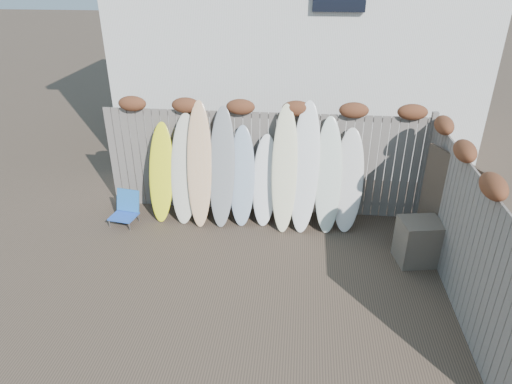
# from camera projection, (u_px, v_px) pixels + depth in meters

# --- Properties ---
(ground) EXTENTS (80.00, 80.00, 0.00)m
(ground) POSITION_uv_depth(u_px,v_px,m) (248.00, 286.00, 6.98)
(ground) COLOR #493A2D
(back_fence) EXTENTS (6.05, 0.28, 2.24)m
(back_fence) POSITION_uv_depth(u_px,v_px,m) (266.00, 155.00, 8.55)
(back_fence) COLOR slate
(back_fence) RESTS_ON ground
(right_fence) EXTENTS (0.28, 4.40, 2.24)m
(right_fence) POSITION_uv_depth(u_px,v_px,m) (461.00, 224.00, 6.40)
(right_fence) COLOR slate
(right_fence) RESTS_ON ground
(house) EXTENTS (8.50, 5.50, 6.33)m
(house) POSITION_uv_depth(u_px,v_px,m) (299.00, 16.00, 11.22)
(house) COLOR silver
(house) RESTS_ON ground
(beach_chair) EXTENTS (0.53, 0.55, 0.61)m
(beach_chair) POSITION_uv_depth(u_px,v_px,m) (126.00, 208.00, 8.56)
(beach_chair) COLOR blue
(beach_chair) RESTS_ON ground
(wooden_crate) EXTENTS (0.73, 0.65, 0.75)m
(wooden_crate) POSITION_uv_depth(u_px,v_px,m) (419.00, 242.00, 7.39)
(wooden_crate) COLOR brown
(wooden_crate) RESTS_ON ground
(lattice_panel) EXTENTS (0.53, 1.12, 1.81)m
(lattice_panel) POSITION_uv_depth(u_px,v_px,m) (445.00, 209.00, 7.27)
(lattice_panel) COLOR #352920
(lattice_panel) RESTS_ON ground
(surfboard_0) EXTENTS (0.48, 0.66, 1.81)m
(surfboard_0) POSITION_uv_depth(u_px,v_px,m) (161.00, 173.00, 8.49)
(surfboard_0) COLOR #FFFC1D
(surfboard_0) RESTS_ON ground
(surfboard_1) EXTENTS (0.55, 0.72, 1.99)m
(surfboard_1) POSITION_uv_depth(u_px,v_px,m) (185.00, 169.00, 8.41)
(surfboard_1) COLOR beige
(surfboard_1) RESTS_ON ground
(surfboard_2) EXTENTS (0.52, 0.82, 2.23)m
(surfboard_2) POSITION_uv_depth(u_px,v_px,m) (199.00, 165.00, 8.30)
(surfboard_2) COLOR #FBC281
(surfboard_2) RESTS_ON ground
(surfboard_3) EXTENTS (0.48, 0.76, 2.14)m
(surfboard_3) POSITION_uv_depth(u_px,v_px,m) (222.00, 168.00, 8.29)
(surfboard_3) COLOR gray
(surfboard_3) RESTS_ON ground
(surfboard_4) EXTENTS (0.50, 0.66, 1.80)m
(surfboard_4) POSITION_uv_depth(u_px,v_px,m) (242.00, 176.00, 8.36)
(surfboard_4) COLOR #98ACC3
(surfboard_4) RESTS_ON ground
(surfboard_5) EXTENTS (0.49, 0.62, 1.65)m
(surfboard_5) POSITION_uv_depth(u_px,v_px,m) (265.00, 181.00, 8.37)
(surfboard_5) COLOR white
(surfboard_5) RESTS_ON ground
(surfboard_6) EXTENTS (0.47, 0.79, 2.22)m
(surfboard_6) POSITION_uv_depth(u_px,v_px,m) (284.00, 169.00, 8.13)
(surfboard_6) COLOR #F6F3C3
(surfboard_6) RESTS_ON ground
(surfboard_7) EXTENTS (0.58, 0.84, 2.28)m
(surfboard_7) POSITION_uv_depth(u_px,v_px,m) (305.00, 168.00, 8.11)
(surfboard_7) COLOR white
(surfboard_7) RESTS_ON ground
(surfboard_8) EXTENTS (0.52, 0.74, 2.03)m
(surfboard_8) POSITION_uv_depth(u_px,v_px,m) (328.00, 176.00, 8.13)
(surfboard_8) COLOR silver
(surfboard_8) RESTS_ON ground
(surfboard_9) EXTENTS (0.57, 0.69, 1.83)m
(surfboard_9) POSITION_uv_depth(u_px,v_px,m) (348.00, 181.00, 8.17)
(surfboard_9) COLOR silver
(surfboard_9) RESTS_ON ground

